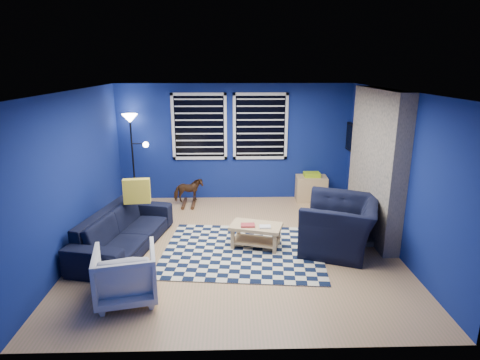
# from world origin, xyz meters

# --- Properties ---
(floor) EXTENTS (5.00, 5.00, 0.00)m
(floor) POSITION_xyz_m (0.00, 0.00, 0.00)
(floor) COLOR tan
(floor) RESTS_ON ground
(ceiling) EXTENTS (5.00, 5.00, 0.00)m
(ceiling) POSITION_xyz_m (0.00, 0.00, 2.50)
(ceiling) COLOR white
(ceiling) RESTS_ON wall_back
(wall_back) EXTENTS (5.00, 0.00, 5.00)m
(wall_back) POSITION_xyz_m (0.00, 2.50, 1.25)
(wall_back) COLOR navy
(wall_back) RESTS_ON floor
(wall_left) EXTENTS (0.00, 5.00, 5.00)m
(wall_left) POSITION_xyz_m (-2.50, 0.00, 1.25)
(wall_left) COLOR navy
(wall_left) RESTS_ON floor
(wall_right) EXTENTS (0.00, 5.00, 5.00)m
(wall_right) POSITION_xyz_m (2.50, 0.00, 1.25)
(wall_right) COLOR navy
(wall_right) RESTS_ON floor
(fireplace) EXTENTS (0.65, 2.00, 2.50)m
(fireplace) POSITION_xyz_m (2.36, 0.50, 1.20)
(fireplace) COLOR gray
(fireplace) RESTS_ON floor
(window_left) EXTENTS (1.17, 0.06, 1.42)m
(window_left) POSITION_xyz_m (-0.75, 2.46, 1.60)
(window_left) COLOR black
(window_left) RESTS_ON wall_back
(window_right) EXTENTS (1.17, 0.06, 1.42)m
(window_right) POSITION_xyz_m (0.55, 2.46, 1.60)
(window_right) COLOR black
(window_right) RESTS_ON wall_back
(tv) EXTENTS (0.07, 1.00, 0.58)m
(tv) POSITION_xyz_m (2.45, 2.00, 1.40)
(tv) COLOR black
(tv) RESTS_ON wall_right
(rug) EXTENTS (2.68, 2.23, 0.02)m
(rug) POSITION_xyz_m (0.09, -0.20, 0.01)
(rug) COLOR black
(rug) RESTS_ON floor
(sofa) EXTENTS (2.31, 1.29, 0.64)m
(sofa) POSITION_xyz_m (-1.81, -0.05, 0.32)
(sofa) COLOR black
(sofa) RESTS_ON floor
(armchair_big) EXTENTS (1.58, 1.49, 0.82)m
(armchair_big) POSITION_xyz_m (1.64, -0.15, 0.41)
(armchair_big) COLOR black
(armchair_big) RESTS_ON floor
(armchair_bent) EXTENTS (0.88, 0.90, 0.69)m
(armchair_bent) POSITION_xyz_m (-1.42, -1.51, 0.35)
(armchair_bent) COLOR gray
(armchair_bent) RESTS_ON floor
(rocking_horse) EXTENTS (0.44, 0.65, 0.51)m
(rocking_horse) POSITION_xyz_m (-0.98, 2.02, 0.32)
(rocking_horse) COLOR #442A16
(rocking_horse) RESTS_ON floor
(coffee_table) EXTENTS (0.91, 0.68, 0.41)m
(coffee_table) POSITION_xyz_m (0.31, -0.05, 0.28)
(coffee_table) COLOR tan
(coffee_table) RESTS_ON rug
(cabinet) EXTENTS (0.67, 0.47, 0.63)m
(cabinet) POSITION_xyz_m (1.66, 2.25, 0.28)
(cabinet) COLOR tan
(cabinet) RESTS_ON floor
(floor_lamp) EXTENTS (0.52, 0.32, 1.90)m
(floor_lamp) POSITION_xyz_m (-2.13, 2.25, 1.56)
(floor_lamp) COLOR black
(floor_lamp) RESTS_ON floor
(throw_pillow) EXTENTS (0.45, 0.18, 0.42)m
(throw_pillow) POSITION_xyz_m (-1.66, 0.36, 0.85)
(throw_pillow) COLOR gold
(throw_pillow) RESTS_ON sofa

